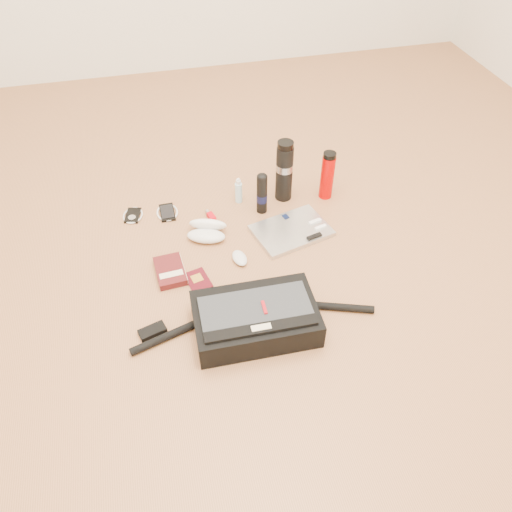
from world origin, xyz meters
The scene contains 14 objects.
ground centered at (0.00, 0.00, 0.00)m, with size 4.00×4.00×0.00m, color #A26C43.
messenger_bag centered at (-0.06, -0.25, 0.06)m, with size 0.91×0.28×0.13m.
laptop centered at (0.22, 0.22, 0.01)m, with size 0.37×0.30×0.03m.
book centered at (-0.32, 0.10, 0.02)m, with size 0.12×0.18×0.03m.
passport centered at (-0.22, 0.03, 0.00)m, with size 0.11×0.14×0.01m.
mouse centered at (-0.04, 0.10, 0.02)m, with size 0.07×0.10×0.03m.
sunglasses_case centered at (-0.14, 0.28, 0.03)m, with size 0.20×0.19×0.10m.
ipod centered at (-0.45, 0.50, 0.01)m, with size 0.11×0.12×0.01m.
phone centered at (-0.29, 0.48, 0.01)m, with size 0.10×0.12×0.01m.
inhaler centered at (-0.10, 0.40, 0.01)m, with size 0.04×0.09×0.02m.
spray_bottle centered at (0.05, 0.49, 0.06)m, with size 0.04×0.04×0.13m.
aerosol_can centered at (0.13, 0.40, 0.10)m, with size 0.06×0.06×0.21m.
thermos_black centered at (0.26, 0.47, 0.15)m, with size 0.10×0.10×0.30m.
thermos_red centered at (0.46, 0.43, 0.12)m, with size 0.08×0.08×0.24m.
Camera 1 is at (-0.32, -1.34, 1.47)m, focal length 35.00 mm.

